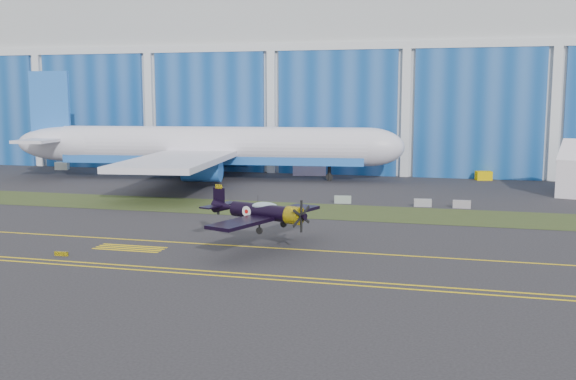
% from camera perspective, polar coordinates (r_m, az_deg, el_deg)
% --- Properties ---
extents(ground, '(260.00, 260.00, 0.00)m').
position_cam_1_polar(ground, '(60.42, 5.84, -4.22)').
color(ground, '#2D2B2F').
rests_on(ground, ground).
extents(grass_median, '(260.00, 10.00, 0.02)m').
position_cam_1_polar(grass_median, '(74.04, 7.50, -1.98)').
color(grass_median, '#475128').
rests_on(grass_median, ground).
extents(hangar, '(220.00, 45.70, 30.00)m').
position_cam_1_polar(hangar, '(130.51, 10.82, 8.81)').
color(hangar, silver).
rests_on(hangar, ground).
extents(taxiway_centreline, '(200.00, 0.20, 0.02)m').
position_cam_1_polar(taxiway_centreline, '(55.60, 5.05, -5.27)').
color(taxiway_centreline, yellow).
rests_on(taxiway_centreline, ground).
extents(edge_line_near, '(80.00, 0.20, 0.02)m').
position_cam_1_polar(edge_line_near, '(46.55, 3.08, -7.88)').
color(edge_line_near, yellow).
rests_on(edge_line_near, ground).
extents(edge_line_far, '(80.00, 0.20, 0.02)m').
position_cam_1_polar(edge_line_far, '(47.50, 3.32, -7.56)').
color(edge_line_far, yellow).
rests_on(edge_line_far, ground).
extents(hold_short_ladder, '(6.00, 2.40, 0.02)m').
position_cam_1_polar(hold_short_ladder, '(58.43, -13.24, -4.81)').
color(hold_short_ladder, yellow).
rests_on(hold_short_ladder, ground).
extents(guard_board_left, '(1.20, 0.15, 0.35)m').
position_cam_1_polar(guard_board_left, '(57.13, -18.64, -5.14)').
color(guard_board_left, yellow).
rests_on(guard_board_left, ground).
extents(warbird, '(14.41, 15.76, 3.83)m').
position_cam_1_polar(warbird, '(56.27, -2.31, -1.83)').
color(warbird, black).
rests_on(warbird, ground).
extents(jetliner, '(71.59, 62.85, 22.88)m').
position_cam_1_polar(jetliner, '(104.47, -6.48, 7.21)').
color(jetliner, white).
rests_on(jetliner, ground).
extents(shipping_container, '(5.66, 3.29, 2.30)m').
position_cam_1_polar(shipping_container, '(108.97, 1.82, 1.87)').
color(shipping_container, silver).
rests_on(shipping_container, ground).
extents(tug, '(2.64, 2.03, 1.36)m').
position_cam_1_polar(tug, '(106.80, 16.23, 1.17)').
color(tug, '#E2BA00').
rests_on(tug, ground).
extents(cart, '(2.44, 1.81, 1.31)m').
position_cam_1_polar(cart, '(123.69, -18.59, 1.95)').
color(cart, white).
rests_on(cart, ground).
extents(barrier_a, '(2.07, 0.89, 0.90)m').
position_cam_1_polar(barrier_a, '(80.62, 4.66, -0.81)').
color(barrier_a, gray).
rests_on(barrier_a, ground).
extents(barrier_b, '(2.05, 0.80, 0.90)m').
position_cam_1_polar(barrier_b, '(79.46, 11.34, -1.07)').
color(barrier_b, '#95939B').
rests_on(barrier_b, ground).
extents(barrier_c, '(2.01, 0.64, 0.90)m').
position_cam_1_polar(barrier_c, '(79.39, 14.49, -1.18)').
color(barrier_c, '#978E96').
rests_on(barrier_c, ground).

